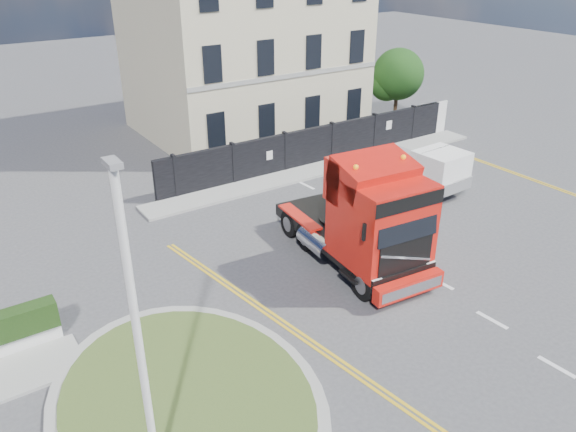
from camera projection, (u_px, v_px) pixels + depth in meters
ground at (330, 270)px, 20.24m from camera, size 120.00×120.00×0.00m
traffic_island at (187, 397)px, 14.47m from camera, size 6.80×6.80×0.17m
hoarding_fence at (325, 144)px, 29.78m from camera, size 18.80×0.25×2.00m
georgian_building at (243, 34)px, 33.00m from camera, size 12.30×10.30×12.80m
tree at (395, 77)px, 35.11m from camera, size 3.20×3.20×4.80m
pavement_far at (326, 167)px, 29.25m from camera, size 20.00×1.60×0.12m
truck at (368, 222)px, 19.48m from camera, size 3.26×7.27×4.23m
flatbed_pickup at (430, 168)px, 26.08m from camera, size 2.33×5.29×2.16m
lamppost_island at (138, 336)px, 10.70m from camera, size 0.23×0.46×7.46m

